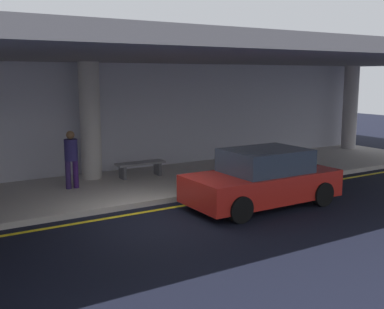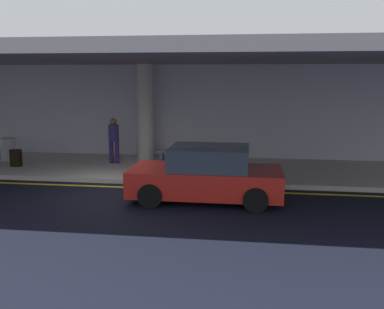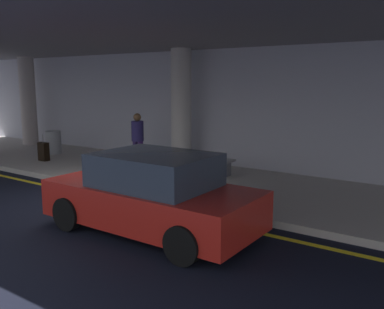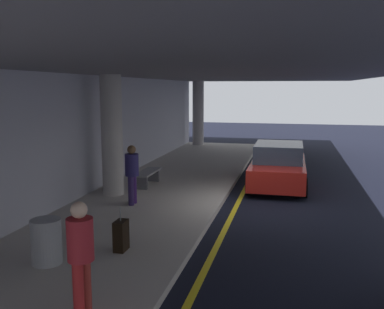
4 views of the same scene
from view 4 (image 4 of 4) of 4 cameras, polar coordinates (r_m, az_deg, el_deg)
The scene contains 13 objects.
ground_plane at distance 12.46m, azimuth 8.66°, elevation -7.06°, with size 60.00×60.00×0.00m, color black.
sidewalk at distance 13.04m, azimuth -5.10°, elevation -5.93°, with size 26.00×4.20×0.15m, color #B1AAA1.
lane_stripe_yellow at distance 12.51m, azimuth 5.94°, elevation -6.91°, with size 26.00×0.14×0.01m, color yellow.
support_column_left_mid at distance 13.17m, azimuth -10.66°, elevation 2.52°, with size 0.64×0.64×3.65m, color #AEA9A3.
support_column_center at distance 24.58m, azimuth 0.82°, elevation 5.56°, with size 0.64×0.64×3.65m, color #ACA5A5.
ceiling_overhang at distance 12.47m, azimuth -3.13°, elevation 11.40°, with size 28.00×13.20×0.30m, color slate.
terminal_back_wall at distance 13.58m, azimuth -14.26°, elevation 2.27°, with size 26.00×0.30×3.80m, color #AAAAB8.
car_red at distance 15.10m, azimuth 11.45°, elevation -1.55°, with size 4.10×1.92×1.50m.
traveler_with_luggage at distance 6.41m, azimuth -14.66°, elevation -12.32°, with size 0.38×0.38×1.68m.
person_waiting_for_ride at distance 12.04m, azimuth -8.03°, elevation -2.16°, with size 0.38×0.38×1.68m.
suitcase_upright_primary at distance 8.85m, azimuth -9.47°, elevation -10.64°, with size 0.36×0.22×0.90m.
bench_metal at distance 14.45m, azimuth -5.95°, elevation -2.74°, with size 1.60×0.50×0.48m.
trash_bin_steel at distance 8.53m, azimuth -18.88°, elevation -10.94°, with size 0.56×0.56×0.85m, color gray.
Camera 4 is at (-11.95, -0.93, 3.40)m, focal length 39.90 mm.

